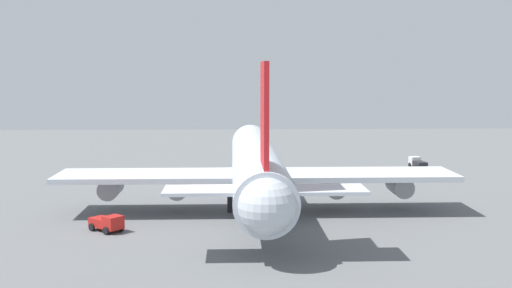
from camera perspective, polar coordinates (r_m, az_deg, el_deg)
The scene contains 6 objects.
ground_plane at distance 88.86m, azimuth -0.00°, elevation -5.69°, with size 242.42×242.42×0.00m, color slate.
cargo_airplane at distance 87.70m, azimuth 0.00°, elevation -1.96°, with size 60.60×52.76×19.71m.
fuel_truck at distance 77.76m, azimuth -13.11°, elevation -6.84°, with size 4.39×4.57×2.00m.
catering_truck at distance 129.33m, azimuth 14.18°, elevation -1.61°, with size 5.18×2.87×1.98m.
cargo_container_fore at distance 114.30m, azimuth 10.52°, elevation -2.60°, with size 3.13×2.72×1.86m.
safety_cone_nose at distance 115.65m, azimuth 0.37°, elevation -2.66°, with size 0.52×0.52×0.74m, color orange.
Camera 1 is at (-86.81, 3.27, 18.71)m, focal length 44.89 mm.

